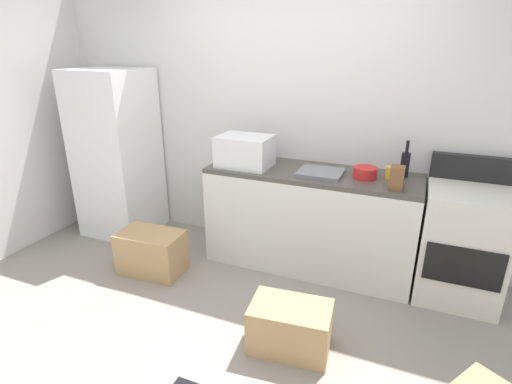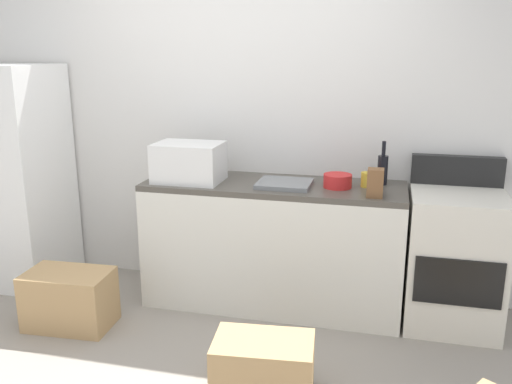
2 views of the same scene
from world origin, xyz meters
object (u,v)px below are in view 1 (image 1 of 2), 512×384
(coffee_mug, at_px, (390,173))
(refrigerator, at_px, (117,154))
(stove_oven, at_px, (461,242))
(cardboard_box_small, at_px, (152,252))
(wine_bottle, at_px, (405,164))
(knife_block, at_px, (397,178))
(cardboard_box_large, at_px, (290,327))
(mixing_bowl, at_px, (365,173))
(microwave, at_px, (245,151))

(coffee_mug, bearing_deg, refrigerator, -177.87)
(stove_oven, xyz_separation_m, cardboard_box_small, (-2.46, -0.67, -0.27))
(wine_bottle, distance_m, knife_block, 0.35)
(refrigerator, distance_m, cardboard_box_large, 2.56)
(mixing_bowl, distance_m, cardboard_box_small, 1.95)
(microwave, bearing_deg, refrigerator, 178.81)
(mixing_bowl, height_order, cardboard_box_large, mixing_bowl)
(refrigerator, xyz_separation_m, mixing_bowl, (2.49, 0.04, 0.10))
(knife_block, xyz_separation_m, mixing_bowl, (-0.25, 0.19, -0.04))
(microwave, bearing_deg, stove_oven, 2.70)
(refrigerator, relative_size, mixing_bowl, 8.91)
(mixing_bowl, height_order, cardboard_box_small, mixing_bowl)
(wine_bottle, relative_size, knife_block, 1.67)
(cardboard_box_large, bearing_deg, cardboard_box_small, 163.09)
(microwave, xyz_separation_m, coffee_mug, (1.22, 0.13, -0.09))
(refrigerator, height_order, coffee_mug, refrigerator)
(wine_bottle, relative_size, cardboard_box_small, 0.54)
(stove_oven, xyz_separation_m, knife_block, (-0.53, -0.20, 0.52))
(wine_bottle, distance_m, cardboard_box_small, 2.28)
(refrigerator, height_order, knife_block, refrigerator)
(stove_oven, bearing_deg, mixing_bowl, -178.74)
(cardboard_box_small, bearing_deg, cardboard_box_large, -16.91)
(knife_block, bearing_deg, microwave, 174.74)
(wine_bottle, xyz_separation_m, cardboard_box_small, (-1.97, -0.81, -0.82))
(cardboard_box_large, bearing_deg, wine_bottle, 66.37)
(mixing_bowl, relative_size, cardboard_box_small, 0.34)
(microwave, relative_size, mixing_bowl, 2.42)
(refrigerator, bearing_deg, microwave, -1.19)
(coffee_mug, bearing_deg, microwave, -173.92)
(refrigerator, height_order, mixing_bowl, refrigerator)
(stove_oven, relative_size, coffee_mug, 11.00)
(cardboard_box_large, bearing_deg, stove_oven, 46.71)
(refrigerator, xyz_separation_m, knife_block, (2.74, -0.15, 0.14))
(microwave, relative_size, cardboard_box_small, 0.83)
(coffee_mug, relative_size, cardboard_box_large, 0.19)
(refrigerator, relative_size, cardboard_box_small, 3.05)
(refrigerator, relative_size, stove_oven, 1.54)
(refrigerator, xyz_separation_m, wine_bottle, (2.78, 0.20, 0.16))
(microwave, relative_size, coffee_mug, 4.60)
(cardboard_box_large, bearing_deg, coffee_mug, 68.75)
(cardboard_box_small, bearing_deg, coffee_mug, 20.83)
(stove_oven, bearing_deg, microwave, -177.30)
(microwave, relative_size, knife_block, 2.56)
(stove_oven, distance_m, cardboard_box_large, 1.54)
(refrigerator, height_order, stove_oven, refrigerator)
(refrigerator, distance_m, coffee_mug, 2.68)
(microwave, distance_m, mixing_bowl, 1.04)
(stove_oven, xyz_separation_m, mixing_bowl, (-0.78, -0.02, 0.48))
(refrigerator, xyz_separation_m, stove_oven, (3.27, 0.06, -0.38))
(microwave, xyz_separation_m, cardboard_box_small, (-0.65, -0.58, -0.84))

